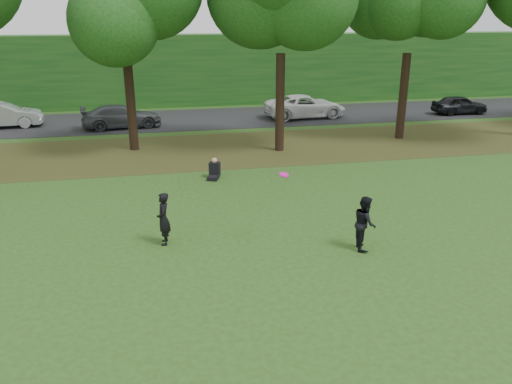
% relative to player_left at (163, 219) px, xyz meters
% --- Properties ---
extents(ground, '(120.00, 120.00, 0.00)m').
position_rel_player_left_xyz_m(ground, '(1.88, -2.62, -0.78)').
color(ground, '#2B4816').
rests_on(ground, ground).
extents(leaf_litter, '(60.00, 7.00, 0.01)m').
position_rel_player_left_xyz_m(leaf_litter, '(1.88, 10.38, -0.77)').
color(leaf_litter, '#483919').
rests_on(leaf_litter, ground).
extents(street, '(70.00, 7.00, 0.02)m').
position_rel_player_left_xyz_m(street, '(1.88, 18.38, -0.77)').
color(street, black).
rests_on(street, ground).
extents(far_hedge, '(70.00, 3.00, 5.00)m').
position_rel_player_left_xyz_m(far_hedge, '(1.88, 24.38, 1.72)').
color(far_hedge, '#154918').
rests_on(far_hedge, ground).
extents(player_left, '(0.40, 0.58, 1.56)m').
position_rel_player_left_xyz_m(player_left, '(0.00, 0.00, 0.00)').
color(player_left, black).
rests_on(player_left, ground).
extents(player_right, '(0.74, 0.87, 1.56)m').
position_rel_player_left_xyz_m(player_right, '(5.53, -1.45, 0.00)').
color(player_right, black).
rests_on(player_right, ground).
extents(parked_cars, '(40.52, 3.65, 1.45)m').
position_rel_player_left_xyz_m(parked_cars, '(1.69, 17.19, -0.08)').
color(parked_cars, black).
rests_on(parked_cars, street).
extents(frisbee, '(0.31, 0.30, 0.12)m').
position_rel_player_left_xyz_m(frisbee, '(3.36, -0.69, 1.33)').
color(frisbee, '#E3139D').
rests_on(frisbee, ground).
extents(seated_person, '(0.64, 0.83, 0.83)m').
position_rel_player_left_xyz_m(seated_person, '(2.19, 5.90, -0.47)').
color(seated_person, black).
rests_on(seated_person, ground).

